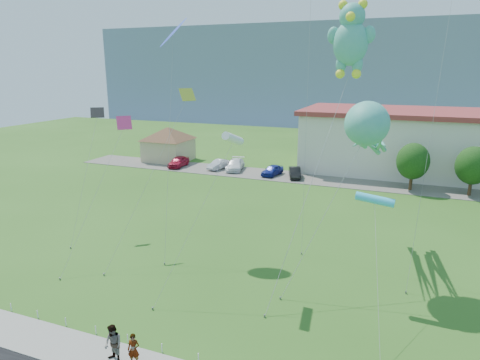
% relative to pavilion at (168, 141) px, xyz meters
% --- Properties ---
extents(ground, '(160.00, 160.00, 0.00)m').
position_rel_pavilion_xyz_m(ground, '(24.00, -38.00, -3.02)').
color(ground, '#2C5818').
rests_on(ground, ground).
extents(parking_strip, '(70.00, 6.00, 0.06)m').
position_rel_pavilion_xyz_m(parking_strip, '(24.00, -3.00, -2.99)').
color(parking_strip, '#59544C').
rests_on(parking_strip, ground).
extents(hill_ridge, '(160.00, 50.00, 25.00)m').
position_rel_pavilion_xyz_m(hill_ridge, '(24.00, 82.00, 9.48)').
color(hill_ridge, slate).
rests_on(hill_ridge, ground).
extents(pavilion, '(9.20, 9.20, 5.00)m').
position_rel_pavilion_xyz_m(pavilion, '(0.00, 0.00, 0.00)').
color(pavilion, tan).
rests_on(pavilion, ground).
extents(rope_fence, '(26.05, 0.05, 0.50)m').
position_rel_pavilion_xyz_m(rope_fence, '(24.00, -39.30, -2.77)').
color(rope_fence, white).
rests_on(rope_fence, ground).
extents(tree_near, '(3.60, 3.60, 5.47)m').
position_rel_pavilion_xyz_m(tree_near, '(34.00, -4.00, 0.36)').
color(tree_near, '#3F2B19').
rests_on(tree_near, ground).
extents(tree_mid, '(3.60, 3.60, 5.47)m').
position_rel_pavilion_xyz_m(tree_mid, '(40.00, -4.00, 0.36)').
color(tree_mid, '#3F2B19').
rests_on(tree_mid, ground).
extents(pedestrian_left, '(0.65, 0.51, 1.56)m').
position_rel_pavilion_xyz_m(pedestrian_left, '(22.33, -40.61, -2.14)').
color(pedestrian_left, gray).
rests_on(pedestrian_left, sidewalk).
extents(pedestrian_right, '(1.11, 0.99, 1.91)m').
position_rel_pavilion_xyz_m(pedestrian_right, '(21.37, -40.83, -1.97)').
color(pedestrian_right, gray).
rests_on(pedestrian_right, sidewalk).
extents(parked_car_red, '(2.03, 4.43, 1.47)m').
position_rel_pavilion_xyz_m(parked_car_red, '(3.54, -3.34, -2.23)').
color(parked_car_red, '#B91634').
rests_on(parked_car_red, parking_strip).
extents(parked_car_silver, '(2.19, 4.07, 1.27)m').
position_rel_pavilion_xyz_m(parked_car_silver, '(9.38, -2.52, -2.33)').
color(parked_car_silver, silver).
rests_on(parked_car_silver, parking_strip).
extents(parked_car_white, '(2.96, 5.26, 1.44)m').
position_rel_pavilion_xyz_m(parked_car_white, '(11.71, -2.22, -2.24)').
color(parked_car_white, white).
rests_on(parked_car_white, parking_strip).
extents(parked_car_blue, '(2.34, 4.12, 1.32)m').
position_rel_pavilion_xyz_m(parked_car_blue, '(17.32, -3.24, -2.30)').
color(parked_car_blue, navy).
rests_on(parked_car_blue, parking_strip).
extents(parked_car_black, '(2.54, 4.17, 1.30)m').
position_rel_pavilion_xyz_m(parked_car_black, '(20.32, -3.34, -2.32)').
color(parked_car_black, black).
rests_on(parked_car_black, parking_strip).
extents(octopus_kite, '(5.24, 12.29, 11.55)m').
position_rel_pavilion_xyz_m(octopus_kite, '(30.78, -25.74, 6.37)').
color(octopus_kite, teal).
rests_on(octopus_kite, ground).
extents(teddy_bear_kite, '(4.00, 11.20, 17.81)m').
position_rel_pavilion_xyz_m(teddy_bear_kite, '(29.10, -24.39, 12.43)').
color(teddy_bear_kite, teal).
rests_on(teddy_bear_kite, ground).
extents(small_kite_black, '(1.74, 6.30, 10.32)m').
position_rel_pavilion_xyz_m(small_kite_black, '(8.86, -26.15, 5.79)').
color(small_kite_black, black).
rests_on(small_kite_black, ground).
extents(small_kite_yellow, '(3.23, 8.47, 12.02)m').
position_rel_pavilion_xyz_m(small_kite_yellow, '(17.30, -26.97, 7.15)').
color(small_kite_yellow, gold).
rests_on(small_kite_yellow, ground).
extents(small_kite_white, '(3.21, 6.39, 9.79)m').
position_rel_pavilion_xyz_m(small_kite_white, '(23.34, -31.03, 6.25)').
color(small_kite_white, white).
rests_on(small_kite_white, ground).
extents(small_kite_cyan, '(1.60, 8.36, 6.55)m').
position_rel_pavilion_xyz_m(small_kite_cyan, '(31.79, -29.87, 3.04)').
color(small_kite_cyan, '#35C6EE').
rests_on(small_kite_cyan, ground).
extents(small_kite_blue, '(3.25, 7.10, 16.86)m').
position_rel_pavilion_xyz_m(small_kite_blue, '(15.77, -24.66, 12.78)').
color(small_kite_blue, blue).
rests_on(small_kite_blue, ground).
extents(small_kite_pink, '(1.29, 8.33, 9.91)m').
position_rel_pavilion_xyz_m(small_kite_pink, '(13.00, -28.59, 5.39)').
color(small_kite_pink, '#EF3577').
rests_on(small_kite_pink, ground).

